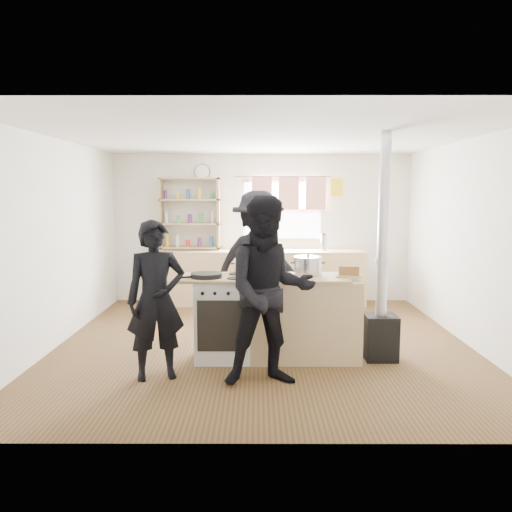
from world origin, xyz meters
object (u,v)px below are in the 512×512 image
cooking_island (277,317)px  skillet_greens (206,275)px  person_far (258,264)px  stockpot_stove (244,266)px  person_near_left (156,300)px  person_near_right (269,292)px  stockpot_counter (308,266)px  roast_tray (269,272)px  flue_heater (381,302)px  bread_board (349,272)px  thermos (324,243)px

cooking_island → skillet_greens: (-0.77, -0.09, 0.49)m
skillet_greens → person_far: person_far is taller
stockpot_stove → skillet_greens: bearing=-143.6°
person_near_left → person_far: bearing=38.9°
person_near_left → person_near_right: bearing=-25.9°
cooking_island → person_near_left: person_near_left is taller
stockpot_counter → roast_tray: bearing=-174.6°
cooking_island → skillet_greens: skillet_greens is taller
stockpot_counter → skillet_greens: bearing=-170.8°
flue_heater → person_near_right: bearing=-149.4°
bread_board → person_far: size_ratio=0.16×
bread_board → person_near_left: person_near_left is taller
thermos → person_far: 2.14m
skillet_greens → roast_tray: size_ratio=1.23×
person_near_right → person_near_left: bearing=163.4°
roast_tray → person_near_right: person_near_right is taller
cooking_island → stockpot_counter: bearing=15.4°
person_near_left → bread_board: bearing=-1.6°
stockpot_stove → person_far: 0.73m
cooking_island → flue_heater: size_ratio=0.79×
stockpot_stove → bread_board: size_ratio=0.78×
cooking_island → bread_board: bearing=-2.0°
bread_board → person_near_left: bearing=-163.8°
person_far → stockpot_stove: bearing=99.1°
cooking_island → roast_tray: size_ratio=5.15×
skillet_greens → stockpot_stove: 0.51m
stockpot_stove → cooking_island: bearing=-30.4°
person_near_right → cooking_island: bearing=73.8°
person_near_left → person_near_right: 1.13m
stockpot_counter → flue_heater: size_ratio=0.13×
stockpot_stove → bread_board: bearing=-11.9°
person_far → cooking_island: bearing=124.4°
roast_tray → stockpot_counter: 0.45m
roast_tray → person_far: size_ratio=0.20×
thermos → cooking_island: bearing=-107.6°
skillet_greens → flue_heater: 1.95m
cooking_island → stockpot_stove: (-0.37, 0.22, 0.55)m
thermos → flue_heater: flue_heater is taller
roast_tray → person_far: bearing=97.7°
thermos → person_far: person_far is taller
stockpot_counter → bread_board: 0.46m
thermos → cooking_island: (-0.88, -2.77, -0.57)m
thermos → roast_tray: thermos is taller
flue_heater → bread_board: bearing=179.9°
stockpot_stove → person_far: size_ratio=0.13×
stockpot_counter → person_far: size_ratio=0.17×
roast_tray → person_far: (-0.12, 0.87, -0.04)m
flue_heater → cooking_island: bearing=178.6°
stockpot_counter → flue_heater: 0.90m
skillet_greens → stockpot_stove: stockpot_stove is taller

